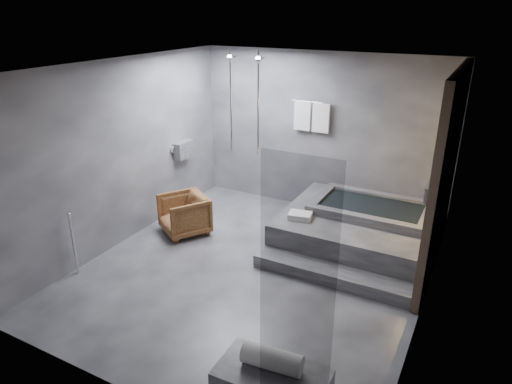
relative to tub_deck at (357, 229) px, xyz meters
The scene contains 6 objects.
room 2.02m from the tub_deck, 118.47° to the right, with size 5.00×5.04×2.82m.
tub_deck is the anchor object (origin of this frame).
tub_step 1.19m from the tub_deck, 90.00° to the right, with size 2.20×0.36×0.18m, color #37373A.
driftwood_chair 2.77m from the tub_deck, 160.07° to the right, with size 0.70×0.72×0.65m, color #402210.
rolled_towel 3.46m from the tub_deck, 86.52° to the right, with size 0.20×0.20×0.55m, color silver.
deck_towel 0.96m from the tub_deck, 143.85° to the right, with size 0.34×0.25×0.09m, color white.
Camera 1 is at (2.63, -4.89, 3.48)m, focal length 32.00 mm.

